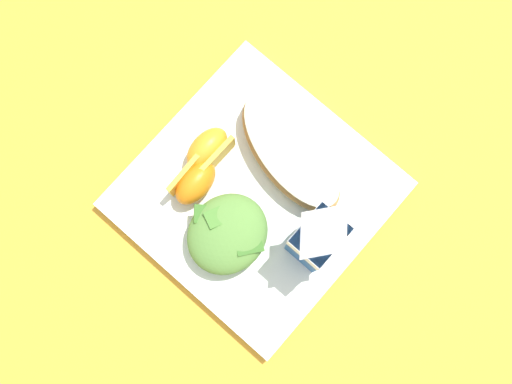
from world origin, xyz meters
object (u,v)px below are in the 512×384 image
green_salad_pile (227,234)px  orange_wedge_middle (194,182)px  white_plate (256,195)px  milk_carton (321,235)px  orange_wedge_front (206,152)px  cheesy_pizza_bread (294,154)px

green_salad_pile → orange_wedge_middle: size_ratio=1.63×
white_plate → milk_carton: size_ratio=2.55×
milk_carton → orange_wedge_front: (0.01, -0.17, -0.04)m
white_plate → green_salad_pile: green_salad_pile is taller
cheesy_pizza_bread → orange_wedge_middle: 0.12m
green_salad_pile → milk_carton: milk_carton is taller
milk_carton → orange_wedge_middle: size_ratio=1.80×
white_plate → milk_carton: milk_carton is taller
white_plate → milk_carton: (-0.00, 0.09, 0.07)m
white_plate → orange_wedge_middle: orange_wedge_middle is taller
cheesy_pizza_bread → orange_wedge_front: 0.10m
cheesy_pizza_bread → white_plate: bearing=-4.2°
green_salad_pile → orange_wedge_middle: bearing=-106.1°
orange_wedge_front → orange_wedge_middle: 0.04m
green_salad_pile → orange_wedge_front: 0.10m
white_plate → orange_wedge_middle: bearing=-56.8°
white_plate → orange_wedge_middle: (0.04, -0.06, 0.03)m
cheesy_pizza_bread → orange_wedge_front: orange_wedge_front is taller
green_salad_pile → orange_wedge_front: (-0.06, -0.08, -0.00)m
green_salad_pile → cheesy_pizza_bread: bearing=-178.1°
white_plate → cheesy_pizza_bread: bearing=175.8°
milk_carton → green_salad_pile: bearing=-51.7°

